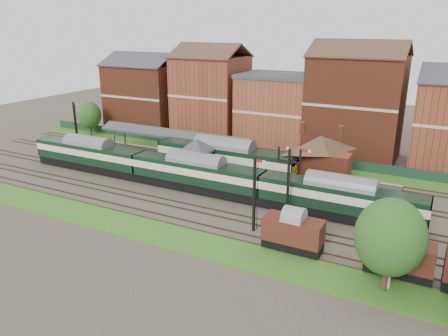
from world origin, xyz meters
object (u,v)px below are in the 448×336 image
at_px(semaphore_bracket, 289,179).
at_px(signal_box, 197,159).
at_px(dmu_train, 196,173).
at_px(platform_railcar, 225,158).
at_px(goods_van_a, 293,232).

bearing_deg(semaphore_bracket, signal_box, 159.08).
height_order(signal_box, dmu_train, signal_box).
bearing_deg(semaphore_bracket, platform_railcar, 144.19).
bearing_deg(platform_railcar, semaphore_bracket, -35.81).
distance_m(signal_box, dmu_train, 3.82).
distance_m(semaphore_bracket, dmu_train, 13.58).
bearing_deg(signal_box, dmu_train, -60.10).
xyz_separation_m(semaphore_bracket, dmu_train, (-13.17, 2.50, -2.18)).
height_order(dmu_train, platform_railcar, platform_railcar).
height_order(signal_box, platform_railcar, signal_box).
height_order(signal_box, semaphore_bracket, semaphore_bracket).
height_order(semaphore_bracket, dmu_train, semaphore_bracket).
distance_m(signal_box, semaphore_bracket, 16.16).
xyz_separation_m(platform_railcar, goods_van_a, (15.37, -15.50, -0.79)).
relative_size(signal_box, dmu_train, 0.11).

